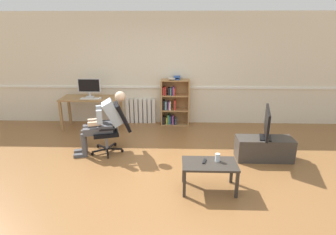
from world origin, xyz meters
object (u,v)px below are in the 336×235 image
radiator (141,111)px  computer_mouse (100,98)px  computer_desk (91,102)px  tv_screen (267,123)px  spare_remote (204,161)px  drinking_glass (218,158)px  tv_stand (264,149)px  imac_monitor (89,86)px  person_seated (104,121)px  keyboard (90,98)px  office_chair (114,126)px  bookshelf (173,103)px  coffee_table (209,167)px

radiator → computer_mouse: bearing=-149.7°
computer_desk → tv_screen: tv_screen is taller
spare_remote → radiator: bearing=-50.9°
drinking_glass → spare_remote: 0.20m
computer_desk → computer_mouse: (0.25, -0.12, 0.12)m
computer_mouse → radiator: computer_mouse is taller
computer_mouse → tv_stand: bearing=-23.4°
imac_monitor → person_seated: bearing=-64.3°
keyboard → drinking_glass: bearing=-42.9°
person_seated → tv_screen: person_seated is taller
computer_mouse → spare_remote: 3.33m
imac_monitor → tv_stand: bearing=-24.3°
computer_desk → computer_mouse: computer_mouse is taller
computer_desk → spare_remote: computer_desk is taller
radiator → office_chair: 1.76m
person_seated → drinking_glass: size_ratio=9.69×
person_seated → spare_remote: (1.79, -1.22, -0.20)m
bookshelf → office_chair: 1.98m
computer_mouse → tv_stand: size_ratio=0.10×
coffee_table → drinking_glass: bearing=25.7°
computer_mouse → spare_remote: (2.20, -2.48, -0.32)m
keyboard → tv_stand: bearing=-21.8°
tv_screen → person_seated: bearing=100.5°
computer_desk → drinking_glass: computer_desk is taller
keyboard → radiator: (1.10, 0.53, -0.45)m
tv_stand → coffee_table: bearing=-137.2°
computer_mouse → coffee_table: computer_mouse is taller
bookshelf → drinking_glass: (0.70, -2.87, -0.06)m
radiator → coffee_table: (1.40, -3.03, 0.06)m
imac_monitor → spare_remote: 3.70m
computer_desk → coffee_table: bearing=-46.2°
bookshelf → person_seated: bearing=-127.8°
keyboard → office_chair: size_ratio=0.44×
radiator → spare_remote: radiator is taller
keyboard → computer_mouse: size_ratio=4.32×
person_seated → coffee_table: person_seated is taller
imac_monitor → radiator: bearing=15.0°
spare_remote → imac_monitor: bearing=-31.9°
person_seated → radiator: bearing=148.8°
tv_stand → coffee_table: coffee_table is taller
radiator → person_seated: person_seated is taller
computer_mouse → spare_remote: bearing=-48.4°
tv_stand → tv_screen: tv_screen is taller
person_seated → coffee_table: bearing=39.6°
computer_desk → coffee_table: size_ratio=1.72×
keyboard → tv_screen: bearing=-21.8°
office_chair → person_seated: (-0.16, -0.05, 0.12)m
tv_stand → drinking_glass: bearing=-135.6°
computer_desk → bookshelf: bearing=8.5°
imac_monitor → computer_mouse: 0.43m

